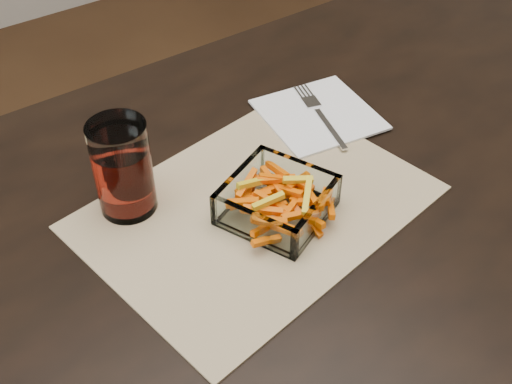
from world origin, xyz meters
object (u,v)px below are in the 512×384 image
(glass_bowl, at_px, (277,202))
(tumbler, at_px, (123,171))
(dining_table, at_px, (318,237))
(fork, at_px, (319,113))

(glass_bowl, bearing_deg, tumbler, 139.83)
(dining_table, height_order, fork, fork)
(glass_bowl, relative_size, tumbler, 1.23)
(dining_table, relative_size, fork, 8.86)
(tumbler, bearing_deg, glass_bowl, -40.17)
(glass_bowl, height_order, tumbler, tumbler)
(fork, bearing_deg, glass_bowl, -127.28)
(tumbler, height_order, fork, tumbler)
(dining_table, distance_m, glass_bowl, 0.14)
(tumbler, relative_size, fork, 0.75)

